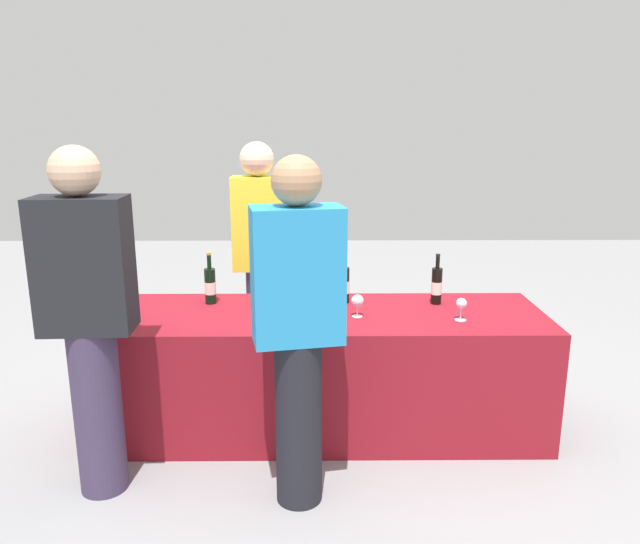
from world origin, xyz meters
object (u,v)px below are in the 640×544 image
Objects in this scene: wine_bottle_0 at (210,285)px; wine_bottle_3 at (344,284)px; guest_1 at (298,324)px; wine_bottle_2 at (300,286)px; wine_glass_1 at (357,301)px; server_pouring at (259,254)px; wine_bottle_4 at (437,285)px; wine_glass_2 at (461,305)px; wine_bottle_1 at (258,287)px; guest_0 at (89,314)px; wine_glass_0 at (272,303)px.

wine_bottle_0 reaches higher than wine_bottle_3.
wine_bottle_2 is at bearing 79.69° from guest_1.
wine_glass_1 is 0.08× the size of server_pouring.
wine_bottle_2 is at bearing 178.12° from wine_bottle_4.
wine_glass_2 is at bearing -6.71° from wine_glass_1.
guest_0 is (-0.74, -0.80, 0.09)m from wine_bottle_1.
server_pouring reaches higher than wine_bottle_0.
wine_glass_2 is at bearing 146.58° from server_pouring.
server_pouring reaches higher than wine_bottle_2.
wine_bottle_4 reaches higher than wine_glass_0.
wine_glass_2 is (0.08, -0.33, -0.02)m from wine_bottle_4.
guest_0 is at bearing -149.60° from wine_glass_0.
guest_1 reaches higher than wine_glass_1.
guest_0 reaches higher than wine_bottle_1.
wine_bottle_3 reaches higher than wine_bottle_2.
wine_bottle_3 is 0.19× the size of server_pouring.
guest_0 is (-1.85, -0.82, 0.09)m from wine_bottle_4.
wine_bottle_2 is 0.17× the size of guest_0.
wine_glass_2 is at bearing -14.42° from wine_bottle_1.
wine_glass_1 is (0.49, 0.07, -0.01)m from wine_glass_0.
server_pouring is at bearing 157.90° from wine_bottle_4.
wine_bottle_0 is 1.03× the size of wine_bottle_4.
server_pouring reaches higher than wine_bottle_1.
wine_glass_0 is (-1.00, -0.32, -0.01)m from wine_bottle_4.
wine_glass_0 is 0.81m from server_pouring.
wine_bottle_4 is 2.40× the size of wine_glass_2.
server_pouring is (-0.14, 0.79, 0.12)m from wine_glass_0.
guest_0 reaches higher than wine_bottle_4.
wine_bottle_4 is at bearing -2.82° from wine_bottle_3.
wine_bottle_2 is 0.91× the size of wine_bottle_3.
wine_bottle_0 is at bearing 179.19° from wine_bottle_4.
server_pouring is (-0.63, 0.72, 0.13)m from wine_glass_1.
guest_1 is at bearing -146.95° from wine_glass_2.
wine_glass_0 is at bearing 179.98° from wine_glass_2.
wine_bottle_2 is 2.22× the size of wine_glass_1.
guest_1 is (0.17, -0.60, 0.08)m from wine_glass_0.
wine_glass_1 is (0.06, -0.28, -0.02)m from wine_bottle_3.
wine_bottle_3 is at bearing 0.57° from wine_bottle_0.
server_pouring is (-1.14, 0.46, 0.10)m from wine_bottle_4.
wine_bottle_3 is at bearing 31.42° from guest_0.
wine_bottle_2 is 0.93× the size of wine_bottle_4.
wine_glass_1 is at bearing -39.95° from wine_bottle_2.
wine_glass_1 is 0.97m from server_pouring.
wine_glass_0 is 1.08m from wine_glass_2.
wine_bottle_1 is at bearing -174.93° from wine_bottle_3.
wine_bottle_4 reaches higher than wine_glass_1.
wine_glass_1 is 0.08× the size of guest_0.
wine_glass_2 is at bearing -20.82° from wine_bottle_2.
wine_bottle_2 is 2.09× the size of wine_glass_0.
wine_bottle_2 reaches higher than wine_glass_1.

